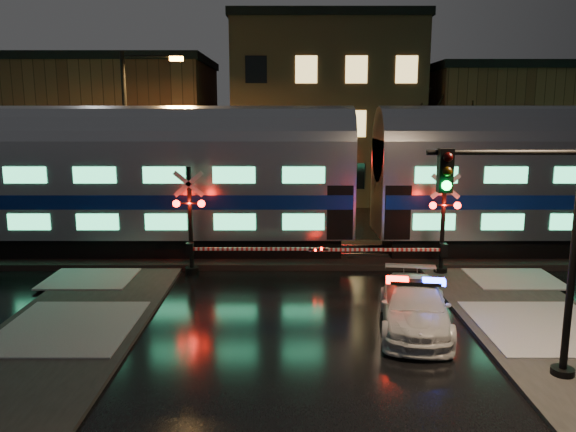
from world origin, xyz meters
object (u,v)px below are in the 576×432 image
object	(u,v)px
traffic_light	(535,255)
streetlight	(132,132)
crossing_signal_left	(200,232)
police_car	(414,306)
crossing_signal_right	(433,233)

from	to	relation	value
traffic_light	streetlight	xyz separation A→B (m)	(-12.63, 14.83, 2.07)
crossing_signal_left	streetlight	bearing A→B (deg)	121.55
police_car	crossing_signal_right	world-z (taller)	crossing_signal_right
crossing_signal_left	streetlight	xyz separation A→B (m)	(-4.11, 6.70, 3.33)
crossing_signal_right	crossing_signal_left	distance (m)	8.45
traffic_light	police_car	bearing A→B (deg)	120.06
traffic_light	streetlight	size ratio (longest dim) A/B	0.63
traffic_light	streetlight	distance (m)	19.58
police_car	traffic_light	size ratio (longest dim) A/B	0.87
police_car	crossing_signal_left	bearing A→B (deg)	151.16
police_car	streetlight	size ratio (longest dim) A/B	0.55
crossing_signal_left	streetlight	distance (m)	8.53
streetlight	traffic_light	bearing A→B (deg)	-49.58
traffic_light	streetlight	world-z (taller)	streetlight
crossing_signal_right	streetlight	distance (m)	14.63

